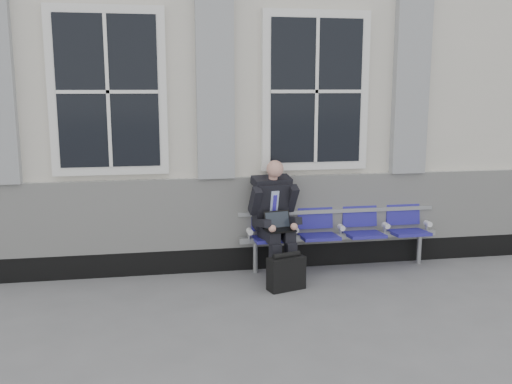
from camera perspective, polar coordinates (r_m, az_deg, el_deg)
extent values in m
plane|color=slate|center=(6.16, 6.15, -11.58)|extent=(70.00, 70.00, 0.00)
cube|color=beige|center=(9.12, 0.23, 9.20)|extent=(14.00, 4.00, 4.20)
cube|color=black|center=(7.45, 3.02, -6.35)|extent=(14.00, 0.10, 0.30)
cube|color=silver|center=(7.29, 3.08, -1.86)|extent=(14.00, 0.08, 0.90)
cube|color=#96999C|center=(6.95, -4.13, 11.22)|extent=(0.45, 0.14, 2.40)
cube|color=#96999C|center=(7.63, 15.25, 10.82)|extent=(0.45, 0.14, 2.40)
cube|color=white|center=(6.96, -14.57, 9.68)|extent=(1.35, 0.10, 1.95)
cube|color=black|center=(6.91, -14.60, 9.68)|extent=(1.15, 0.02, 1.75)
cube|color=white|center=(7.21, 5.95, 9.98)|extent=(1.35, 0.10, 1.95)
cube|color=black|center=(7.16, 6.06, 9.97)|extent=(1.15, 0.02, 1.75)
cube|color=#9EA0A3|center=(7.40, 8.38, -4.41)|extent=(2.60, 0.07, 0.07)
cube|color=#9EA0A3|center=(7.44, 8.15, -1.87)|extent=(2.60, 0.05, 0.05)
cylinder|color=#9EA0A3|center=(7.20, -0.06, -6.58)|extent=(0.06, 0.06, 0.39)
cylinder|color=#9EA0A3|center=(7.87, 16.00, -5.51)|extent=(0.06, 0.06, 0.39)
cube|color=navy|center=(7.09, 1.65, -4.71)|extent=(0.46, 0.42, 0.07)
cube|color=navy|center=(7.22, 1.32, -2.29)|extent=(0.46, 0.10, 0.40)
cube|color=navy|center=(7.23, 6.32, -4.47)|extent=(0.46, 0.42, 0.07)
cube|color=navy|center=(7.36, 5.91, -2.10)|extent=(0.46, 0.10, 0.40)
cube|color=navy|center=(7.42, 10.79, -4.21)|extent=(0.46, 0.42, 0.07)
cube|color=navy|center=(7.55, 10.29, -1.90)|extent=(0.46, 0.10, 0.40)
cube|color=navy|center=(7.65, 15.01, -3.94)|extent=(0.46, 0.42, 0.07)
cube|color=navy|center=(7.77, 14.45, -1.71)|extent=(0.46, 0.10, 0.40)
cylinder|color=white|center=(7.04, -0.64, -3.97)|extent=(0.07, 0.12, 0.07)
cylinder|color=white|center=(7.16, 3.96, -3.76)|extent=(0.07, 0.12, 0.07)
cylinder|color=white|center=(7.32, 8.53, -3.52)|extent=(0.07, 0.12, 0.07)
cylinder|color=white|center=(7.53, 12.87, -3.28)|extent=(0.07, 0.12, 0.07)
cylinder|color=white|center=(7.77, 16.82, -3.04)|extent=(0.07, 0.12, 0.07)
cube|color=black|center=(6.84, 2.11, -8.84)|extent=(0.15, 0.27, 0.09)
cube|color=black|center=(6.91, 3.65, -8.64)|extent=(0.15, 0.27, 0.09)
cube|color=black|center=(6.83, 1.94, -7.09)|extent=(0.14, 0.15, 0.47)
cube|color=black|center=(6.90, 3.48, -6.92)|extent=(0.14, 0.15, 0.47)
cube|color=black|center=(6.94, 1.29, -4.27)|extent=(0.21, 0.46, 0.14)
cube|color=black|center=(7.02, 2.80, -4.12)|extent=(0.21, 0.46, 0.14)
cube|color=black|center=(7.08, 1.47, -1.25)|extent=(0.47, 0.40, 0.63)
cube|color=#BDCDF8|center=(6.97, 1.83, -1.28)|extent=(0.11, 0.11, 0.35)
cube|color=#372AC7|center=(6.97, 1.86, -1.45)|extent=(0.06, 0.08, 0.29)
cube|color=black|center=(7.00, 1.57, 1.09)|extent=(0.51, 0.31, 0.14)
cylinder|color=#D99A87|center=(6.95, 1.72, 1.59)|extent=(0.11, 0.11, 0.10)
sphere|color=#D99A87|center=(6.88, 1.91, 2.33)|extent=(0.21, 0.21, 0.21)
cube|color=black|center=(6.90, -0.07, -0.90)|extent=(0.14, 0.29, 0.37)
cube|color=black|center=(7.07, 3.57, -0.64)|extent=(0.14, 0.29, 0.37)
cube|color=black|center=(6.80, 0.75, -3.13)|extent=(0.14, 0.32, 0.14)
cube|color=black|center=(6.94, 3.82, -2.86)|extent=(0.14, 0.32, 0.14)
sphere|color=#D99A87|center=(6.70, 1.64, -3.68)|extent=(0.09, 0.09, 0.09)
sphere|color=#D99A87|center=(6.80, 3.83, -3.48)|extent=(0.09, 0.09, 0.09)
cube|color=black|center=(6.83, 2.48, -3.83)|extent=(0.36, 0.28, 0.02)
cube|color=black|center=(6.91, 2.14, -2.77)|extent=(0.34, 0.14, 0.21)
cube|color=black|center=(6.91, 2.16, -2.79)|extent=(0.30, 0.12, 0.18)
cube|color=black|center=(6.63, 3.04, -8.12)|extent=(0.47, 0.30, 0.39)
cylinder|color=black|center=(6.57, 3.06, -6.34)|extent=(0.35, 0.16, 0.07)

